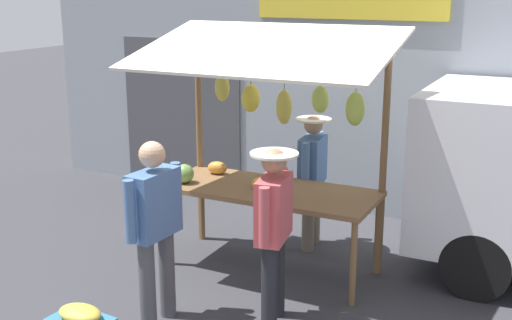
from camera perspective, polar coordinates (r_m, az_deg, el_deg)
name	(u,v)px	position (r m, az deg, el deg)	size (l,w,h in m)	color
ground_plane	(269,268)	(6.95, 1.11, -9.41)	(40.00, 40.00, 0.00)	#38383D
street_backdrop	(339,80)	(8.46, 7.30, 6.94)	(9.00, 0.30, 3.40)	#8C939E
market_stall	(268,124)	(6.51, 1.06, 3.18)	(2.50, 1.46, 2.50)	brown
vendor_with_sunhat	(312,172)	(7.23, 4.94, -1.06)	(0.39, 0.66, 1.51)	#726656
shopper_with_ponytail	(274,223)	(5.57, 1.55, -5.55)	(0.41, 0.67, 1.58)	#232328
shopper_in_striped_shirt	(155,221)	(5.62, -8.83, -5.24)	(0.26, 0.70, 1.64)	#4C4C51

